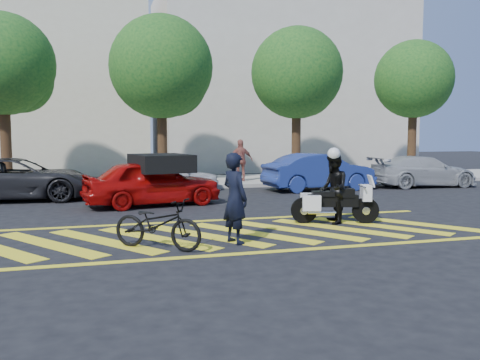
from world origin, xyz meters
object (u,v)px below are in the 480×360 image
object	(u,v)px
bicycle	(158,224)
officer_moto	(333,189)
parked_mid_left	(19,179)
officer_bike	(235,198)
parked_far_right	(423,171)
police_motorcycle	(333,203)
parked_mid_right	(175,176)
parked_right	(319,172)
red_convertible	(152,183)

from	to	relation	value
bicycle	officer_moto	size ratio (longest dim) A/B	1.08
officer_moto	parked_mid_left	bearing A→B (deg)	-113.81
officer_bike	officer_moto	size ratio (longest dim) A/B	1.06
officer_moto	parked_mid_left	distance (m)	11.02
parked_far_right	police_motorcycle	bearing A→B (deg)	135.94
parked_mid_left	parked_mid_right	distance (m)	5.82
officer_bike	parked_mid_left	xyz separation A→B (m)	(-5.34, 8.74, -0.22)
parked_mid_left	officer_bike	bearing A→B (deg)	-144.85
officer_bike	officer_moto	world-z (taller)	officer_bike
officer_bike	parked_mid_right	world-z (taller)	officer_bike
police_motorcycle	parked_right	size ratio (longest dim) A/B	0.48
officer_bike	parked_mid_right	xyz separation A→B (m)	(0.32, 10.14, -0.36)
red_convertible	parked_right	xyz separation A→B (m)	(7.00, 2.59, 0.01)
officer_moto	parked_mid_left	xyz separation A→B (m)	(-8.37, 7.16, -0.17)
police_motorcycle	officer_bike	bearing A→B (deg)	-135.80
parked_mid_left	parked_mid_right	bearing A→B (deg)	-72.34
red_convertible	parked_mid_right	size ratio (longest dim) A/B	1.24
red_convertible	parked_mid_right	xyz separation A→B (m)	(1.36, 3.99, -0.14)
officer_bike	parked_right	size ratio (longest dim) A/B	0.42
parked_mid_left	parked_mid_right	world-z (taller)	parked_mid_left
parked_right	parked_far_right	world-z (taller)	parked_right
officer_moto	parked_right	xyz separation A→B (m)	(2.92, 7.16, -0.15)
parked_mid_left	parked_right	xyz separation A→B (m)	(11.29, 0.00, 0.02)
red_convertible	parked_right	distance (m)	7.46
bicycle	parked_far_right	xyz separation A→B (m)	(12.49, 8.85, 0.16)
officer_bike	red_convertible	size ratio (longest dim) A/B	0.44
parked_mid_right	parked_far_right	xyz separation A→B (m)	(10.55, -1.40, 0.07)
police_motorcycle	parked_right	xyz separation A→B (m)	(2.90, 7.15, 0.21)
parked_mid_left	parked_far_right	xyz separation A→B (m)	(16.20, 0.00, -0.06)
police_motorcycle	parked_right	world-z (taller)	parked_right
officer_moto	parked_far_right	xyz separation A→B (m)	(7.83, 7.16, -0.23)
police_motorcycle	parked_mid_left	xyz separation A→B (m)	(-8.39, 7.15, 0.19)
parked_mid_left	parked_mid_right	xyz separation A→B (m)	(5.65, 1.40, -0.14)
parked_mid_left	bicycle	bearing A→B (deg)	-153.50
officer_bike	bicycle	world-z (taller)	officer_bike
red_convertible	parked_mid_left	xyz separation A→B (m)	(-4.29, 2.59, -0.01)
bicycle	parked_right	xyz separation A→B (m)	(7.58, 8.85, 0.24)
bicycle	parked_far_right	distance (m)	15.31
parked_mid_right	parked_right	distance (m)	5.81
parked_right	parked_far_right	xyz separation A→B (m)	(4.91, -0.00, -0.08)
parked_mid_left	parked_far_right	size ratio (longest dim) A/B	1.14
officer_moto	parked_far_right	world-z (taller)	officer_moto
officer_moto	red_convertible	size ratio (longest dim) A/B	0.41
police_motorcycle	parked_mid_right	xyz separation A→B (m)	(-2.74, 8.55, 0.06)
officer_moto	parked_mid_left	world-z (taller)	officer_moto
officer_bike	red_convertible	bearing A→B (deg)	-12.42
red_convertible	parked_mid_right	world-z (taller)	red_convertible
officer_bike	bicycle	size ratio (longest dim) A/B	0.98
parked_far_right	officer_bike	bearing A→B (deg)	132.27
parked_mid_left	red_convertible	bearing A→B (deg)	-117.36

